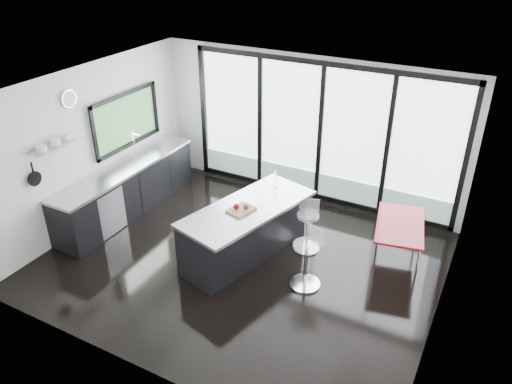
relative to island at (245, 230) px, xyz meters
The scene contains 11 objects.
floor 0.51m from the island, 75.95° to the right, with size 6.00×5.00×0.00m, color black.
ceiling 2.33m from the island, 75.95° to the right, with size 6.00×5.00×0.00m, color white.
wall_back 2.43m from the island, 82.03° to the left, with size 6.00×0.09×2.80m.
wall_front 2.84m from the island, 88.99° to the right, with size 6.00×0.00×2.80m, color silver.
wall_left 3.12m from the island, behind, with size 0.26×5.00×2.80m.
wall_right 3.19m from the island, ahead, with size 0.00×5.00×2.80m, color silver.
counter_cabinets 2.63m from the island, behind, with size 0.69×3.24×1.36m.
island is the anchor object (origin of this frame).
bar_stool_near 1.22m from the island, 12.77° to the right, with size 0.47×0.47×0.74m, color silver.
bar_stool_far 1.04m from the island, 36.12° to the left, with size 0.43×0.43×0.68m, color silver.
red_table 2.45m from the island, 24.86° to the left, with size 0.72×1.25×0.67m, color maroon.
Camera 1 is at (3.28, -5.68, 4.84)m, focal length 35.00 mm.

